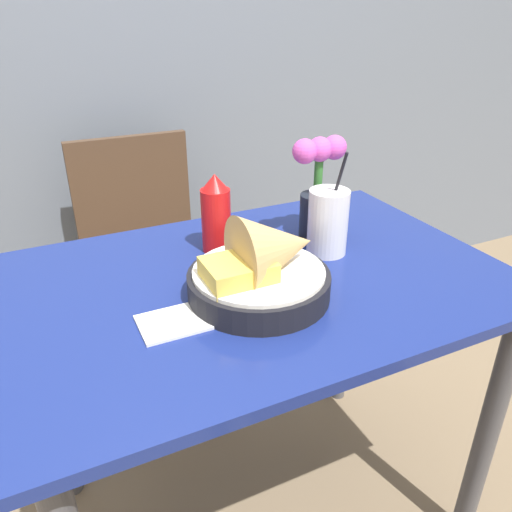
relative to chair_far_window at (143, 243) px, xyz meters
name	(u,v)px	position (x,y,z in m)	size (l,w,h in m)	color
ground_plane	(259,509)	(0.09, -0.74, -0.52)	(12.00, 12.00, 0.00)	#7A664C
dining_table	(259,323)	(0.09, -0.74, 0.10)	(1.03, 0.70, 0.75)	navy
chair_far_window	(143,243)	(0.00, 0.00, 0.00)	(0.40, 0.40, 0.87)	#473323
food_basket	(264,268)	(0.06, -0.81, 0.28)	(0.28, 0.28, 0.17)	black
ketchup_bottle	(216,214)	(0.05, -0.59, 0.31)	(0.07, 0.07, 0.18)	red
drink_cup	(328,224)	(0.27, -0.71, 0.29)	(0.09, 0.09, 0.24)	silver
flower_vase	(318,187)	(0.29, -0.62, 0.35)	(0.14, 0.08, 0.25)	black
napkin	(173,322)	(-0.13, -0.83, 0.23)	(0.12, 0.10, 0.01)	white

